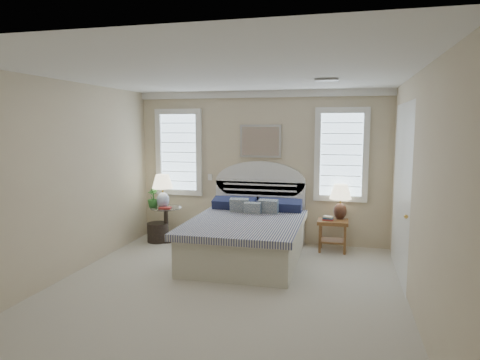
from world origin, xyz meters
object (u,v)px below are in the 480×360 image
nightstand_right (333,229)px  lamp_right (340,198)px  floor_pot (158,232)px  bed (248,234)px  side_table_left (166,221)px  lamp_left (163,187)px

nightstand_right → lamp_right: 0.53m
nightstand_right → floor_pot: size_ratio=1.39×
bed → side_table_left: bed is taller
bed → lamp_left: bed is taller
bed → side_table_left: size_ratio=3.61×
side_table_left → nightstand_right: (2.95, 0.10, -0.00)m
bed → floor_pot: size_ratio=5.98×
side_table_left → floor_pot: size_ratio=1.66×
side_table_left → lamp_left: bearing=-157.4°
nightstand_right → lamp_right: (0.11, 0.13, 0.51)m
bed → floor_pot: bed is taller
bed → lamp_left: size_ratio=3.76×
bed → floor_pot: (-1.79, 0.54, -0.21)m
floor_pot → nightstand_right: bearing=2.7°
nightstand_right → floor_pot: 3.11m
side_table_left → lamp_right: (3.06, 0.23, 0.51)m
side_table_left → floor_pot: (-0.14, -0.05, -0.21)m
bed → floor_pot: 1.89m
bed → side_table_left: bearing=160.3°
bed → lamp_left: 1.89m
floor_pot → lamp_left: 0.83m
side_table_left → lamp_right: 3.11m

